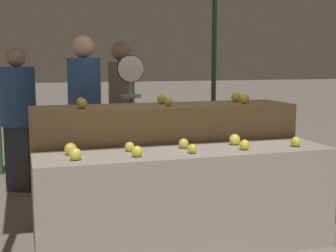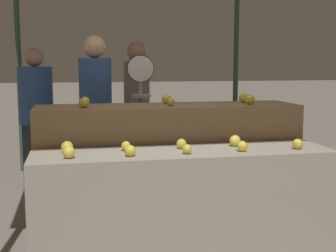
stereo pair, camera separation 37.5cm
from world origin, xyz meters
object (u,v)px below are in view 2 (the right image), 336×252
(produce_scale, at_px, (141,97))
(person_vendor_at_scale, at_px, (96,106))
(person_customer_left, at_px, (137,101))
(person_customer_right, at_px, (36,109))

(produce_scale, xyz_separation_m, person_vendor_at_scale, (-0.44, 0.14, -0.10))
(person_vendor_at_scale, relative_size, person_customer_left, 1.02)
(produce_scale, height_order, person_customer_right, person_customer_right)
(produce_scale, relative_size, person_vendor_at_scale, 0.89)
(produce_scale, distance_m, person_customer_right, 1.40)
(person_vendor_at_scale, xyz_separation_m, person_customer_right, (-0.64, 0.72, -0.08))
(produce_scale, bearing_deg, person_customer_right, 141.23)
(person_vendor_at_scale, bearing_deg, produce_scale, 152.88)
(produce_scale, height_order, person_vendor_at_scale, person_vendor_at_scale)
(person_customer_left, bearing_deg, produce_scale, 113.13)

